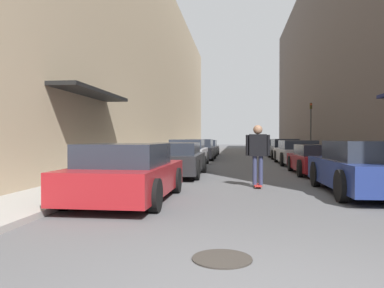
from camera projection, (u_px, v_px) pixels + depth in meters
The scene contains 19 objects.
ground at pixel (243, 160), 23.37m from camera, with size 112.76×112.76×0.00m, color #515154.
curb_strip_left at pixel (181, 155), 29.01m from camera, with size 1.80×51.25×0.12m.
curb_strip_right at pixel (305, 156), 27.89m from camera, with size 1.80×51.25×0.12m.
building_row_left at pixel (144, 72), 29.25m from camera, with size 4.90×51.25×13.14m.
building_row_right at pixel (346, 52), 27.42m from camera, with size 4.90×51.25×15.41m.
parked_car_left_0 at pixel (127, 173), 8.33m from camera, with size 1.99×4.08×1.28m.
parked_car_left_1 at pixel (176, 160), 13.78m from camera, with size 2.00×4.29×1.23m.
parked_car_left_2 at pixel (188, 153), 18.77m from camera, with size 1.88×4.28×1.33m.
parked_car_left_3 at pixel (200, 150), 24.07m from camera, with size 1.94×4.31×1.32m.
parked_car_left_4 at pixel (206, 148), 29.67m from camera, with size 1.89×4.10×1.24m.
parked_car_right_0 at pixel (367, 168), 9.29m from camera, with size 2.08×4.39×1.33m.
parked_car_right_1 at pixel (319, 160), 14.41m from camera, with size 1.99×4.06×1.15m.
parked_car_right_2 at pixel (297, 153), 19.74m from camera, with size 2.03×4.76×1.27m.
parked_car_right_3 at pixel (284, 149), 25.26m from camera, with size 1.94×4.13×1.33m.
parked_car_right_4 at pixel (276, 148), 30.08m from camera, with size 1.96×4.44×1.29m.
parked_car_right_5 at pixel (271, 146), 35.19m from camera, with size 2.01×4.62×1.20m.
skateboarder at pixel (258, 149), 10.59m from camera, with size 0.68×0.78×1.77m.
manhole_cover at pixel (222, 259), 4.32m from camera, with size 0.70×0.70×0.02m.
traffic_light at pixel (311, 123), 28.12m from camera, with size 0.16×0.22×3.91m.
Camera 1 is at (-0.39, -3.06, 1.41)m, focal length 35.00 mm.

